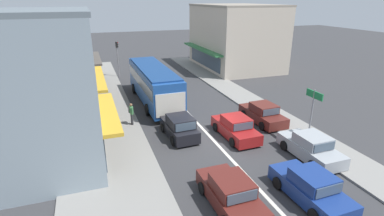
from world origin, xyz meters
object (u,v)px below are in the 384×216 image
object	(u,v)px
sedan_behind_bus_near	(235,128)
hatchback_queue_gap_filler	(180,127)
pedestrian_with_handbag_near	(131,112)
traffic_light_downstreet	(117,53)
sedan_adjacent_lane_lead	(311,188)
directional_road_sign	(313,104)
city_bus	(154,82)
parked_sedan_kerb_second	(263,114)
parked_sedan_kerb_front	(311,147)
sedan_queue_far_back	(231,194)

from	to	relation	value
sedan_behind_bus_near	hatchback_queue_gap_filler	world-z (taller)	hatchback_queue_gap_filler
pedestrian_with_handbag_near	traffic_light_downstreet	bearing A→B (deg)	87.09
sedan_behind_bus_near	sedan_adjacent_lane_lead	distance (m)	7.26
sedan_adjacent_lane_lead	traffic_light_downstreet	size ratio (longest dim) A/B	1.01
traffic_light_downstreet	directional_road_sign	world-z (taller)	traffic_light_downstreet
city_bus	parked_sedan_kerb_second	distance (m)	9.97
sedan_behind_bus_near	directional_road_sign	xyz separation A→B (m)	(4.05, -2.39, 2.01)
parked_sedan_kerb_second	sedan_behind_bus_near	bearing A→B (deg)	-152.56
parked_sedan_kerb_front	pedestrian_with_handbag_near	distance (m)	12.29
sedan_queue_far_back	hatchback_queue_gap_filler	size ratio (longest dim) A/B	1.12
sedan_adjacent_lane_lead	traffic_light_downstreet	distance (m)	27.08
sedan_behind_bus_near	parked_sedan_kerb_front	distance (m)	4.92
sedan_adjacent_lane_lead	directional_road_sign	bearing A→B (deg)	51.42
sedan_queue_far_back	pedestrian_with_handbag_near	world-z (taller)	pedestrian_with_handbag_near
city_bus	pedestrian_with_handbag_near	distance (m)	5.49
sedan_queue_far_back	directional_road_sign	size ratio (longest dim) A/B	1.17
parked_sedan_kerb_second	city_bus	bearing A→B (deg)	132.99
directional_road_sign	sedan_queue_far_back	bearing A→B (deg)	-151.92
parked_sedan_kerb_second	traffic_light_downstreet	world-z (taller)	traffic_light_downstreet
parked_sedan_kerb_second	pedestrian_with_handbag_near	world-z (taller)	pedestrian_with_handbag_near
city_bus	sedan_behind_bus_near	world-z (taller)	city_bus
traffic_light_downstreet	pedestrian_with_handbag_near	xyz separation A→B (m)	(-0.76, -14.96, -1.79)
hatchback_queue_gap_filler	directional_road_sign	bearing A→B (deg)	-25.54
sedan_behind_bus_near	parked_sedan_kerb_front	size ratio (longest dim) A/B	1.01
sedan_behind_bus_near	hatchback_queue_gap_filler	xyz separation A→B (m)	(-3.56, 1.25, 0.05)
sedan_behind_bus_near	pedestrian_with_handbag_near	bearing A→B (deg)	146.73
sedan_behind_bus_near	sedan_adjacent_lane_lead	world-z (taller)	same
hatchback_queue_gap_filler	traffic_light_downstreet	bearing A→B (deg)	96.41
pedestrian_with_handbag_near	parked_sedan_kerb_second	bearing A→B (deg)	-14.96
city_bus	pedestrian_with_handbag_near	world-z (taller)	city_bus
parked_sedan_kerb_second	traffic_light_downstreet	size ratio (longest dim) A/B	1.01
traffic_light_downstreet	sedan_queue_far_back	bearing A→B (deg)	-85.43
sedan_adjacent_lane_lead	directional_road_sign	size ratio (longest dim) A/B	1.18
city_bus	directional_road_sign	distance (m)	13.63
sedan_queue_far_back	sedan_adjacent_lane_lead	xyz separation A→B (m)	(3.69, -0.83, 0.00)
traffic_light_downstreet	directional_road_sign	xyz separation A→B (m)	(9.62, -21.50, -0.18)
sedan_queue_far_back	parked_sedan_kerb_front	distance (m)	6.84
city_bus	parked_sedan_kerb_front	world-z (taller)	city_bus
city_bus	sedan_adjacent_lane_lead	size ratio (longest dim) A/B	2.57
sedan_behind_bus_near	sedan_queue_far_back	world-z (taller)	same
sedan_queue_far_back	traffic_light_downstreet	distance (m)	25.72
hatchback_queue_gap_filler	traffic_light_downstreet	distance (m)	18.11
city_bus	parked_sedan_kerb_second	bearing A→B (deg)	-47.01
sedan_adjacent_lane_lead	parked_sedan_kerb_second	bearing A→B (deg)	71.55
sedan_adjacent_lane_lead	sedan_queue_far_back	bearing A→B (deg)	167.36
hatchback_queue_gap_filler	pedestrian_with_handbag_near	distance (m)	4.03
traffic_light_downstreet	directional_road_sign	bearing A→B (deg)	-65.90
pedestrian_with_handbag_near	sedan_queue_far_back	bearing A→B (deg)	-75.16
traffic_light_downstreet	pedestrian_with_handbag_near	size ratio (longest dim) A/B	2.58
sedan_queue_far_back	parked_sedan_kerb_front	bearing A→B (deg)	20.87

